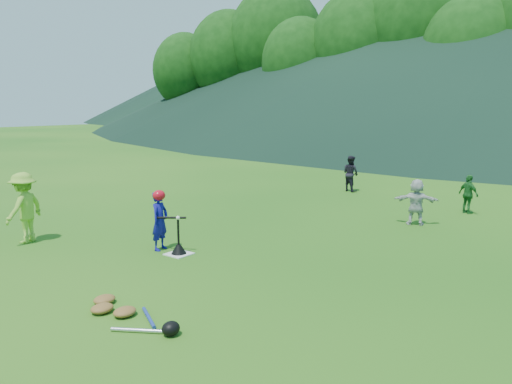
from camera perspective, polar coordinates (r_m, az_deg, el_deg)
ground at (r=10.00m, az=-8.80°, el=-7.06°), size 120.00×120.00×0.00m
home_plate at (r=9.99m, az=-8.80°, el=-7.01°), size 0.45×0.45×0.02m
baseball at (r=9.81m, az=-8.92°, el=-2.93°), size 0.08×0.08×0.08m
batter_child at (r=10.23m, az=-10.94°, el=-3.25°), size 0.38×0.49×1.20m
adult_coach at (r=11.66m, az=-24.97°, el=-1.63°), size 0.87×1.11×1.51m
fielder_b at (r=17.20m, az=10.76°, el=2.09°), size 0.70×0.62×1.22m
fielder_c at (r=14.59m, az=23.11°, el=-0.24°), size 0.67×0.52×1.05m
fielder_d at (r=12.76m, az=17.84°, el=-1.08°), size 1.11×0.71×1.14m
batting_tee at (r=9.96m, az=-8.82°, el=-6.35°), size 0.30×0.30×0.68m
batter_gear at (r=10.12m, az=-10.93°, el=-0.58°), size 0.71×0.33×0.56m
equipment_pile at (r=7.35m, az=-14.85°, el=-13.10°), size 1.80×0.75×0.19m
outfield_fence at (r=35.34m, az=26.11°, el=5.35°), size 70.07×0.08×1.33m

